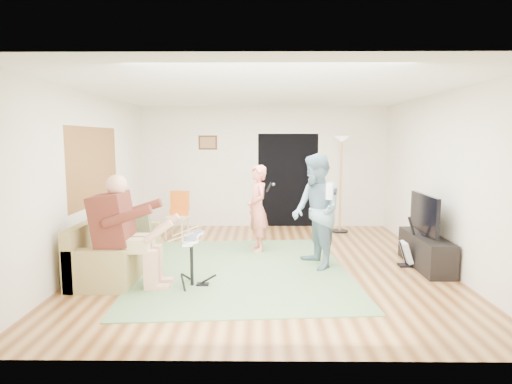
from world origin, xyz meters
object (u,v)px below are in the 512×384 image
Objects in this scene: guitar_spare at (407,252)px; television at (424,213)px; dining_chair at (177,222)px; sofa at (113,254)px; tv_cabinet at (426,251)px; torchiere_lamp at (341,167)px; guitarist at (316,211)px; drum_kit at (192,264)px; singer at (257,209)px.

guitar_spare is 0.67m from television.
sofa is at bearing -93.81° from dining_chair.
dining_chair reaches higher than tv_cabinet.
torchiere_lamp is 1.99× the size of television.
guitarist is 0.87× the size of torchiere_lamp.
sofa reaches higher than drum_kit.
guitarist is at bearing 4.12° from sofa.
singer reaches higher than dining_chair.
dining_chair is at bearing -169.77° from torchiere_lamp.
guitarist reaches higher than singer.
television is (0.82, -2.53, -0.55)m from torchiere_lamp.
guitarist is (1.78, 0.87, 0.57)m from drum_kit.
sofa is at bearing -144.60° from torchiere_lamp.
drum_kit is 3.61m from television.
guitarist is 1.58m from guitar_spare.
sofa is 4.94m from torchiere_lamp.
torchiere_lamp is (-0.58, 2.50, 1.17)m from guitar_spare.
drum_kit is at bearing -165.24° from television.
guitar_spare is at bearing 172.33° from television.
guitarist is 1.72× the size of television.
singer is at bearing 28.86° from sofa.
tv_cabinet is (1.72, 0.04, -0.63)m from guitarist.
torchiere_lamp reaches higher than sofa.
guitarist reaches higher than sofa.
television is (0.24, -0.03, 0.62)m from guitar_spare.
sofa is at bearing -176.31° from guitar_spare.
drum_kit is 0.35× the size of torchiere_lamp.
dining_chair is at bearing 154.47° from guitar_spare.
guitar_spare is 0.84× the size of dining_chair.
guitar_spare is 0.77× the size of television.
sofa is 2.14× the size of dining_chair.
torchiere_lamp is at bearing 107.95° from television.
guitarist is (3.07, 0.22, 0.61)m from sofa.
singer is 2.45m from torchiere_lamp.
sofa is 4.78m from television.
singer is at bearing -137.76° from torchiere_lamp.
guitarist is at bearing -177.23° from guitar_spare.
torchiere_lamp is 1.46× the size of tv_cabinet.
television is at bearing 14.76° from drum_kit.
torchiere_lamp reaches higher than singer.
singer is at bearing 64.56° from drum_kit.
torchiere_lamp is at bearing 20.61° from dining_chair.
guitar_spare is 4.38m from dining_chair.
singer is 1.33m from guitarist.
television is at bearing 74.91° from guitarist.
torchiere_lamp is (2.63, 3.44, 1.09)m from drum_kit.
singer is (2.17, 1.19, 0.50)m from sofa.
television reaches higher than sofa.
dining_chair is at bearing -144.23° from guitarist.
guitar_spare reaches higher than drum_kit.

